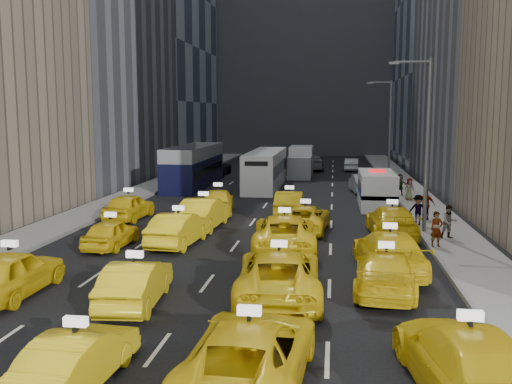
{
  "coord_description": "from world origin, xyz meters",
  "views": [
    {
      "loc": [
        4.56,
        -18.01,
        6.28
      ],
      "look_at": [
        0.42,
        12.31,
        2.0
      ],
      "focal_mm": 40.0,
      "sensor_mm": 36.0,
      "label": 1
    }
  ],
  "objects_px": {
    "taxi_1": "(77,358)",
    "taxi_2": "(249,353)",
    "nypd_van": "(377,190)",
    "taxi_3": "(468,361)",
    "double_decker": "(194,167)",
    "city_bus": "(266,169)",
    "box_truck": "(301,162)",
    "pedestrian_0": "(437,229)"
  },
  "relations": [
    {
      "from": "taxi_1",
      "to": "taxi_2",
      "type": "bearing_deg",
      "value": -168.75
    },
    {
      "from": "nypd_van",
      "to": "taxi_1",
      "type": "bearing_deg",
      "value": -103.3
    },
    {
      "from": "taxi_3",
      "to": "nypd_van",
      "type": "xyz_separation_m",
      "value": [
        -0.14,
        25.88,
        0.32
      ]
    },
    {
      "from": "taxi_2",
      "to": "nypd_van",
      "type": "distance_m",
      "value": 26.48
    },
    {
      "from": "nypd_van",
      "to": "taxi_3",
      "type": "bearing_deg",
      "value": -84.94
    },
    {
      "from": "double_decker",
      "to": "taxi_2",
      "type": "bearing_deg",
      "value": -71.37
    },
    {
      "from": "double_decker",
      "to": "taxi_1",
      "type": "bearing_deg",
      "value": -77.65
    },
    {
      "from": "city_bus",
      "to": "taxi_2",
      "type": "bearing_deg",
      "value": -90.23
    },
    {
      "from": "taxi_3",
      "to": "box_truck",
      "type": "distance_m",
      "value": 43.88
    },
    {
      "from": "taxi_1",
      "to": "double_decker",
      "type": "height_order",
      "value": "double_decker"
    },
    {
      "from": "double_decker",
      "to": "city_bus",
      "type": "relative_size",
      "value": 0.99
    },
    {
      "from": "double_decker",
      "to": "box_truck",
      "type": "distance_m",
      "value": 12.27
    },
    {
      "from": "taxi_1",
      "to": "taxi_3",
      "type": "height_order",
      "value": "taxi_3"
    },
    {
      "from": "nypd_van",
      "to": "double_decker",
      "type": "height_order",
      "value": "double_decker"
    },
    {
      "from": "taxi_1",
      "to": "box_truck",
      "type": "bearing_deg",
      "value": -89.31
    },
    {
      "from": "taxi_3",
      "to": "nypd_van",
      "type": "height_order",
      "value": "nypd_van"
    },
    {
      "from": "taxi_1",
      "to": "taxi_2",
      "type": "height_order",
      "value": "taxi_2"
    },
    {
      "from": "taxi_2",
      "to": "double_decker",
      "type": "bearing_deg",
      "value": -71.12
    },
    {
      "from": "taxi_1",
      "to": "city_bus",
      "type": "distance_m",
      "value": 35.71
    },
    {
      "from": "taxi_2",
      "to": "city_bus",
      "type": "relative_size",
      "value": 0.48
    },
    {
      "from": "taxi_2",
      "to": "taxi_3",
      "type": "bearing_deg",
      "value": -174.94
    },
    {
      "from": "taxi_2",
      "to": "taxi_1",
      "type": "bearing_deg",
      "value": 10.15
    },
    {
      "from": "double_decker",
      "to": "nypd_van",
      "type": "bearing_deg",
      "value": -28.32
    },
    {
      "from": "nypd_van",
      "to": "double_decker",
      "type": "relative_size",
      "value": 0.51
    },
    {
      "from": "pedestrian_0",
      "to": "city_bus",
      "type": "bearing_deg",
      "value": 98.49
    },
    {
      "from": "city_bus",
      "to": "pedestrian_0",
      "type": "distance_m",
      "value": 23.4
    },
    {
      "from": "nypd_van",
      "to": "city_bus",
      "type": "xyz_separation_m",
      "value": [
        -8.54,
        9.14,
        0.37
      ]
    },
    {
      "from": "box_truck",
      "to": "pedestrian_0",
      "type": "bearing_deg",
      "value": -78.72
    },
    {
      "from": "taxi_1",
      "to": "pedestrian_0",
      "type": "xyz_separation_m",
      "value": [
        10.51,
        14.74,
        0.31
      ]
    },
    {
      "from": "double_decker",
      "to": "pedestrian_0",
      "type": "distance_m",
      "value": 26.45
    },
    {
      "from": "taxi_2",
      "to": "double_decker",
      "type": "relative_size",
      "value": 0.49
    },
    {
      "from": "city_bus",
      "to": "taxi_3",
      "type": "bearing_deg",
      "value": -82.51
    },
    {
      "from": "taxi_3",
      "to": "nypd_van",
      "type": "bearing_deg",
      "value": -96.96
    },
    {
      "from": "taxi_3",
      "to": "pedestrian_0",
      "type": "height_order",
      "value": "pedestrian_0"
    },
    {
      "from": "taxi_3",
      "to": "pedestrian_0",
      "type": "distance_m",
      "value": 14.17
    },
    {
      "from": "taxi_1",
      "to": "box_truck",
      "type": "xyz_separation_m",
      "value": [
        2.59,
        44.11,
        0.79
      ]
    },
    {
      "from": "taxi_2",
      "to": "taxi_3",
      "type": "relative_size",
      "value": 1.01
    },
    {
      "from": "taxi_2",
      "to": "pedestrian_0",
      "type": "bearing_deg",
      "value": -111.84
    },
    {
      "from": "pedestrian_0",
      "to": "taxi_2",
      "type": "bearing_deg",
      "value": -132.7
    },
    {
      "from": "taxi_3",
      "to": "city_bus",
      "type": "bearing_deg",
      "value": -83.35
    },
    {
      "from": "taxi_3",
      "to": "box_truck",
      "type": "relative_size",
      "value": 0.87
    },
    {
      "from": "city_bus",
      "to": "pedestrian_0",
      "type": "relative_size",
      "value": 7.36
    }
  ]
}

